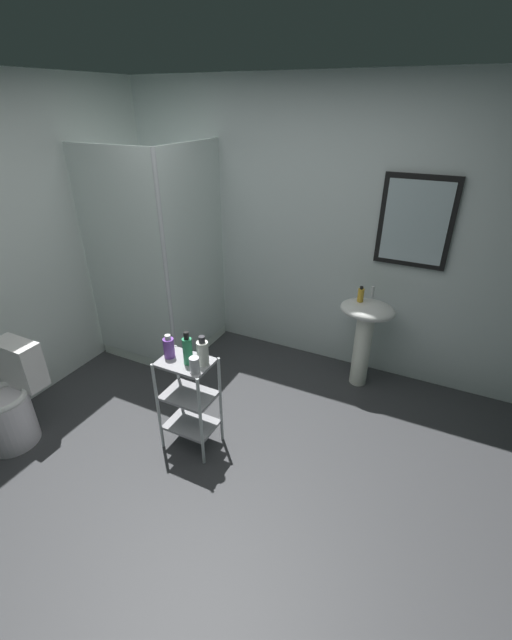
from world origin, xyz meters
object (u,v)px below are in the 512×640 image
toilet (10,404)px  lotion_bottle_white (203,352)px  hand_soap_bottle (361,295)px  storage_cart (189,397)px  body_wash_bottle_green (188,350)px  pedestal_sink (365,327)px  conditioner_bottle_purple (169,347)px  shower_stall (165,309)px  rinse_cup (194,365)px

toilet → lotion_bottle_white: bearing=22.3°
toilet → hand_soap_bottle: bearing=41.3°
storage_cart → body_wash_bottle_green: bearing=-13.7°
pedestal_sink → conditioner_bottle_purple: (-1.06, -1.31, 0.24)m
storage_cart → body_wash_bottle_green: body_wash_bottle_green is taller
hand_soap_bottle → conditioner_bottle_purple: hand_soap_bottle is taller
shower_stall → conditioner_bottle_purple: bearing=-50.2°
pedestal_sink → hand_soap_bottle: size_ratio=6.03×
lotion_bottle_white → body_wash_bottle_green: bearing=-161.9°
storage_cart → conditioner_bottle_purple: bearing=-179.5°
pedestal_sink → rinse_cup: bearing=-120.2°
hand_soap_bottle → rinse_cup: size_ratio=1.26×
pedestal_sink → rinse_cup: (-0.80, -1.38, 0.21)m
storage_cart → conditioner_bottle_purple: size_ratio=4.31×
body_wash_bottle_green → toilet: bearing=-157.4°
storage_cart → lotion_bottle_white: bearing=10.4°
conditioner_bottle_purple → rinse_cup: 0.26m
pedestal_sink → shower_stall: bearing=-171.3°
storage_cart → conditioner_bottle_purple: (-0.13, -0.00, 0.38)m
shower_stall → body_wash_bottle_green: shower_stall is taller
shower_stall → rinse_cup: size_ratio=18.71×
shower_stall → pedestal_sink: bearing=8.7°
storage_cart → conditioner_bottle_purple: conditioner_bottle_purple is taller
body_wash_bottle_green → conditioner_bottle_purple: (-0.16, 0.01, -0.03)m
lotion_bottle_white → rinse_cup: 0.10m
shower_stall → rinse_cup: (1.10, -1.09, 0.33)m
shower_stall → toilet: bearing=-99.4°
lotion_bottle_white → conditioner_bottle_purple: size_ratio=1.26×
pedestal_sink → hand_soap_bottle: (-0.07, -0.01, 0.29)m
conditioner_bottle_purple → rinse_cup: (0.25, -0.07, -0.02)m
conditioner_bottle_purple → toilet: bearing=-154.3°
shower_stall → body_wash_bottle_green: 1.49m
pedestal_sink → hand_soap_bottle: 0.30m
shower_stall → storage_cart: size_ratio=2.70×
pedestal_sink → conditioner_bottle_purple: conditioner_bottle_purple is taller
shower_stall → conditioner_bottle_purple: size_ratio=11.65×
shower_stall → storage_cart: 1.41m
toilet → hand_soap_bottle: hand_soap_bottle is taller
lotion_bottle_white → rinse_cup: (-0.00, -0.10, -0.04)m
rinse_cup → toilet: bearing=-161.2°
hand_soap_bottle → rinse_cup: hand_soap_bottle is taller
shower_stall → lotion_bottle_white: shower_stall is taller
pedestal_sink → lotion_bottle_white: size_ratio=3.76×
rinse_cup → conditioner_bottle_purple: bearing=164.4°
body_wash_bottle_green → conditioner_bottle_purple: size_ratio=1.40×
hand_soap_bottle → body_wash_bottle_green: body_wash_bottle_green is taller
conditioner_bottle_purple → rinse_cup: size_ratio=1.61×
pedestal_sink → storage_cart: (-0.93, -1.31, -0.14)m
lotion_bottle_white → rinse_cup: size_ratio=2.02×
rinse_cup → lotion_bottle_white: bearing=87.4°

